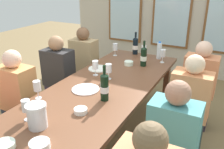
# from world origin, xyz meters

# --- Properties ---
(ground_plane) EXTENTS (12.00, 12.00, 0.00)m
(ground_plane) POSITION_xyz_m (0.00, 0.00, 0.00)
(ground_plane) COLOR olive
(dining_table) EXTENTS (0.93, 2.56, 0.74)m
(dining_table) POSITION_xyz_m (0.00, 0.00, 0.67)
(dining_table) COLOR brown
(dining_table) RESTS_ON ground
(white_plate_0) EXTENTS (0.25, 0.25, 0.01)m
(white_plate_0) POSITION_xyz_m (-0.28, 0.42, 0.74)
(white_plate_0) COLOR white
(white_plate_0) RESTS_ON dining_table
(white_plate_1) EXTENTS (0.28, 0.28, 0.01)m
(white_plate_1) POSITION_xyz_m (-0.10, -0.13, 0.74)
(white_plate_1) COLOR white
(white_plate_1) RESTS_ON dining_table
(metal_pitcher) EXTENTS (0.16, 0.16, 0.19)m
(metal_pitcher) POSITION_xyz_m (-0.07, -0.83, 0.84)
(metal_pitcher) COLOR silver
(metal_pitcher) RESTS_ON dining_table
(wine_bottle_0) EXTENTS (0.08, 0.08, 0.32)m
(wine_bottle_0) POSITION_xyz_m (0.16, 0.78, 0.86)
(wine_bottle_0) COLOR black
(wine_bottle_0) RESTS_ON dining_table
(wine_bottle_1) EXTENTS (0.08, 0.08, 0.34)m
(wine_bottle_1) POSITION_xyz_m (0.17, -0.23, 0.87)
(wine_bottle_1) COLOR black
(wine_bottle_1) RESTS_ON dining_table
(wine_bottle_2) EXTENTS (0.08, 0.08, 0.32)m
(wine_bottle_2) POSITION_xyz_m (-0.12, 1.19, 0.86)
(wine_bottle_2) COLOR black
(wine_bottle_2) RESTS_ON dining_table
(tasting_bowl_0) EXTENTS (0.14, 0.14, 0.05)m
(tasting_bowl_0) POSITION_xyz_m (0.12, -1.01, 0.77)
(tasting_bowl_0) COLOR white
(tasting_bowl_0) RESTS_ON dining_table
(tasting_bowl_1) EXTENTS (0.11, 0.11, 0.05)m
(tasting_bowl_1) POSITION_xyz_m (-0.01, 0.72, 0.77)
(tasting_bowl_1) COLOR white
(tasting_bowl_1) RESTS_ON dining_table
(tasting_bowl_2) EXTENTS (0.14, 0.14, 0.04)m
(tasting_bowl_2) POSITION_xyz_m (-0.09, -1.12, 0.76)
(tasting_bowl_2) COLOR white
(tasting_bowl_2) RESTS_ON dining_table
(tasting_bowl_3) EXTENTS (0.11, 0.11, 0.04)m
(tasting_bowl_3) POSITION_xyz_m (0.10, -0.52, 0.76)
(tasting_bowl_3) COLOR white
(tasting_bowl_3) RESTS_ON dining_table
(water_bottle) EXTENTS (0.06, 0.06, 0.24)m
(water_bottle) POSITION_xyz_m (0.24, 1.15, 0.85)
(water_bottle) COLOR white
(water_bottle) RESTS_ON dining_table
(wine_glass_0) EXTENTS (0.07, 0.07, 0.17)m
(wine_glass_0) POSITION_xyz_m (0.05, 1.07, 0.86)
(wine_glass_0) COLOR white
(wine_glass_0) RESTS_ON dining_table
(wine_glass_1) EXTENTS (0.07, 0.07, 0.17)m
(wine_glass_1) POSITION_xyz_m (-0.21, 0.24, 0.86)
(wine_glass_1) COLOR white
(wine_glass_1) RESTS_ON dining_table
(wine_glass_2) EXTENTS (0.07, 0.07, 0.17)m
(wine_glass_2) POSITION_xyz_m (-0.21, -0.80, 0.86)
(wine_glass_2) COLOR white
(wine_glass_2) RESTS_ON dining_table
(wine_glass_3) EXTENTS (0.07, 0.07, 0.17)m
(wine_glass_3) POSITION_xyz_m (0.33, 1.02, 0.86)
(wine_glass_3) COLOR white
(wine_glass_3) RESTS_ON dining_table
(wine_glass_4) EXTENTS (0.07, 0.07, 0.17)m
(wine_glass_4) POSITION_xyz_m (-0.39, -0.49, 0.86)
(wine_glass_4) COLOR white
(wine_glass_4) RESTS_ON dining_table
(wine_glass_6) EXTENTS (0.07, 0.07, 0.17)m
(wine_glass_6) POSITION_xyz_m (-0.35, 1.00, 0.86)
(wine_glass_6) COLOR white
(wine_glass_6) RESTS_ON dining_table
(wine_glass_7) EXTENTS (0.07, 0.07, 0.17)m
(wine_glass_7) POSITION_xyz_m (-0.03, 0.21, 0.86)
(wine_glass_7) COLOR white
(wine_glass_7) RESTS_ON dining_table
(seated_person_0) EXTENTS (0.38, 0.24, 1.11)m
(seated_person_0) POSITION_xyz_m (-0.84, 0.92, 0.53)
(seated_person_0) COLOR #2D2C39
(seated_person_0) RESTS_ON ground
(seated_person_1) EXTENTS (0.38, 0.24, 1.11)m
(seated_person_1) POSITION_xyz_m (0.84, 0.91, 0.53)
(seated_person_1) COLOR #332A37
(seated_person_1) RESTS_ON ground
(seated_person_2) EXTENTS (0.38, 0.24, 1.11)m
(seated_person_2) POSITION_xyz_m (-0.84, 0.33, 0.53)
(seated_person_2) COLOR #30293A
(seated_person_2) RESTS_ON ground
(seated_person_3) EXTENTS (0.38, 0.24, 1.11)m
(seated_person_3) POSITION_xyz_m (0.84, 0.34, 0.53)
(seated_person_3) COLOR #253839
(seated_person_3) RESTS_ON ground
(seated_person_4) EXTENTS (0.38, 0.24, 1.11)m
(seated_person_4) POSITION_xyz_m (-0.84, -0.36, 0.53)
(seated_person_4) COLOR #29343F
(seated_person_4) RESTS_ON ground
(seated_person_5) EXTENTS (0.38, 0.24, 1.11)m
(seated_person_5) POSITION_xyz_m (0.84, -0.34, 0.53)
(seated_person_5) COLOR #212738
(seated_person_5) RESTS_ON ground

